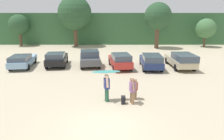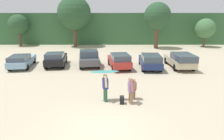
# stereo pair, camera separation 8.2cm
# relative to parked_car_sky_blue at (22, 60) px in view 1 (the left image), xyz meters

# --- Properties ---
(ground_plane) EXTENTS (120.00, 120.00, 0.00)m
(ground_plane) POSITION_rel_parked_car_sky_blue_xyz_m (8.35, -11.44, -0.69)
(ground_plane) COLOR #C1B293
(hillside_ridge) EXTENTS (108.00, 12.00, 5.36)m
(hillside_ridge) POSITION_rel_parked_car_sky_blue_xyz_m (8.35, 22.29, 1.99)
(hillside_ridge) COLOR #38663D
(hillside_ridge) RESTS_ON ground_plane
(tree_center_right) EXTENTS (3.26, 3.26, 5.14)m
(tree_center_right) POSITION_rel_parked_car_sky_blue_xyz_m (-6.42, 14.88, 2.79)
(tree_center_right) COLOR brown
(tree_center_right) RESTS_ON ground_plane
(tree_right) EXTENTS (5.34, 5.34, 7.95)m
(tree_right) POSITION_rel_parked_car_sky_blue_xyz_m (2.88, 14.31, 4.57)
(tree_right) COLOR brown
(tree_right) RESTS_ON ground_plane
(tree_far_right) EXTENTS (4.05, 4.05, 6.90)m
(tree_far_right) POSITION_rel_parked_car_sky_blue_xyz_m (15.70, 12.31, 4.13)
(tree_far_right) COLOR brown
(tree_far_right) RESTS_ON ground_plane
(tree_center_left) EXTENTS (3.11, 3.11, 4.50)m
(tree_center_left) POSITION_rel_parked_car_sky_blue_xyz_m (23.68, 13.64, 2.24)
(tree_center_left) COLOR brown
(tree_center_left) RESTS_ON ground_plane
(parked_car_sky_blue) EXTENTS (2.35, 4.78, 1.27)m
(parked_car_sky_blue) POSITION_rel_parked_car_sky_blue_xyz_m (0.00, 0.00, 0.00)
(parked_car_sky_blue) COLOR #84ADD1
(parked_car_sky_blue) RESTS_ON ground_plane
(parked_car_black) EXTENTS (2.27, 4.30, 1.45)m
(parked_car_black) POSITION_rel_parked_car_sky_blue_xyz_m (3.26, 0.48, 0.08)
(parked_car_black) COLOR black
(parked_car_black) RESTS_ON ground_plane
(parked_car_dark_gray) EXTENTS (2.46, 4.24, 1.61)m
(parked_car_dark_gray) POSITION_rel_parked_car_sky_blue_xyz_m (6.57, 0.57, 0.13)
(parked_car_dark_gray) COLOR #4C4F54
(parked_car_dark_gray) RESTS_ON ground_plane
(parked_car_red) EXTENTS (2.31, 4.31, 1.47)m
(parked_car_red) POSITION_rel_parked_car_sky_blue_xyz_m (9.60, -0.41, 0.09)
(parked_car_red) COLOR #B72D28
(parked_car_red) RESTS_ON ground_plane
(parked_car_navy) EXTENTS (1.98, 4.61, 1.43)m
(parked_car_navy) POSITION_rel_parked_car_sky_blue_xyz_m (12.55, -0.52, 0.08)
(parked_car_navy) COLOR navy
(parked_car_navy) RESTS_ON ground_plane
(parked_car_champagne) EXTENTS (1.97, 4.93, 1.51)m
(parked_car_champagne) POSITION_rel_parked_car_sky_blue_xyz_m (15.50, -0.30, 0.12)
(parked_car_champagne) COLOR beige
(parked_car_champagne) RESTS_ON ground_plane
(person_adult) EXTENTS (0.38, 0.80, 1.65)m
(person_adult) POSITION_rel_parked_car_sky_blue_xyz_m (8.50, -8.41, 0.24)
(person_adult) COLOR #26593F
(person_adult) RESTS_ON ground_plane
(person_child) EXTENTS (0.30, 0.54, 1.30)m
(person_child) POSITION_rel_parked_car_sky_blue_xyz_m (10.21, -8.12, 0.04)
(person_child) COLOR #8C6B4C
(person_child) RESTS_ON ground_plane
(person_companion) EXTENTS (0.35, 0.80, 1.53)m
(person_companion) POSITION_rel_parked_car_sky_blue_xyz_m (9.97, -8.77, 0.17)
(person_companion) COLOR #8C6B4C
(person_companion) RESTS_ON ground_plane
(surfboard_teal) EXTENTS (1.75, 0.67, 0.11)m
(surfboard_teal) POSITION_rel_parked_car_sky_blue_xyz_m (8.45, -8.27, 1.09)
(surfboard_teal) COLOR teal
(backpack_dropped) EXTENTS (0.24, 0.34, 0.45)m
(backpack_dropped) POSITION_rel_parked_car_sky_blue_xyz_m (9.46, -8.82, -0.47)
(backpack_dropped) COLOR black
(backpack_dropped) RESTS_ON ground_plane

